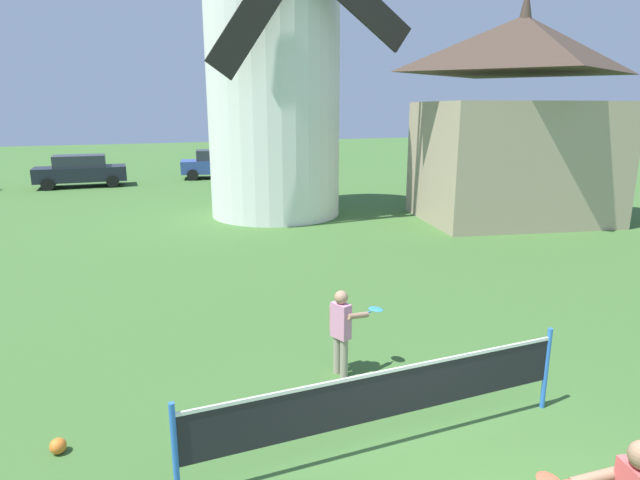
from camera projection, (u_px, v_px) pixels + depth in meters
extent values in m
cylinder|color=white|center=(274.00, 86.00, 18.31)|extent=(4.59, 4.59, 9.06)
cylinder|color=blue|center=(175.00, 454.00, 5.04)|extent=(0.06, 0.06, 1.10)
cylinder|color=blue|center=(546.00, 369.00, 6.70)|extent=(0.06, 0.06, 1.10)
cube|color=black|center=(387.00, 395.00, 5.84)|extent=(4.56, 0.01, 0.55)
cube|color=white|center=(388.00, 371.00, 5.77)|extent=(4.56, 0.02, 0.04)
cylinder|color=#89664C|center=(598.00, 477.00, 4.03)|extent=(0.45, 0.20, 0.17)
cylinder|color=#D84C33|center=(577.00, 479.00, 4.01)|extent=(0.22, 0.08, 0.04)
cylinder|color=#9E937F|center=(337.00, 354.00, 7.67)|extent=(0.12, 0.12, 0.58)
cylinder|color=#9E937F|center=(344.00, 358.00, 7.57)|extent=(0.12, 0.12, 0.58)
cube|color=pink|center=(341.00, 321.00, 7.49)|extent=(0.24, 0.32, 0.52)
sphere|color=tan|center=(341.00, 297.00, 7.40)|extent=(0.19, 0.19, 0.19)
cylinder|color=tan|center=(332.00, 318.00, 7.62)|extent=(0.08, 0.08, 0.39)
cylinder|color=tan|center=(358.00, 316.00, 7.46)|extent=(0.40, 0.21, 0.15)
cylinder|color=#338CCC|center=(365.00, 313.00, 7.56)|extent=(0.22, 0.10, 0.04)
ellipsoid|color=#338CCC|center=(376.00, 309.00, 7.70)|extent=(0.25, 0.29, 0.03)
sphere|color=orange|center=(58.00, 446.00, 5.91)|extent=(0.18, 0.18, 0.18)
cube|color=#1E232D|center=(81.00, 174.00, 26.06)|extent=(4.24, 1.77, 0.70)
cube|color=#2D333D|center=(80.00, 161.00, 25.91)|extent=(2.39, 1.53, 0.56)
cylinder|color=black|center=(113.00, 177.00, 27.42)|extent=(0.60, 0.19, 0.60)
cylinder|color=black|center=(113.00, 181.00, 25.88)|extent=(0.60, 0.19, 0.60)
cylinder|color=black|center=(51.00, 180.00, 26.42)|extent=(0.60, 0.19, 0.60)
cylinder|color=black|center=(48.00, 184.00, 24.88)|extent=(0.60, 0.19, 0.60)
cube|color=#334C99|center=(217.00, 166.00, 29.38)|extent=(4.10, 2.36, 0.70)
cube|color=#2D333D|center=(216.00, 155.00, 29.23)|extent=(2.39, 1.86, 0.56)
cylinder|color=black|center=(240.00, 170.00, 30.53)|extent=(0.62, 0.28, 0.60)
cylinder|color=black|center=(242.00, 174.00, 28.91)|extent=(0.62, 0.28, 0.60)
cylinder|color=black|center=(194.00, 171.00, 30.02)|extent=(0.62, 0.28, 0.60)
cylinder|color=black|center=(193.00, 175.00, 28.40)|extent=(0.62, 0.28, 0.60)
cube|color=tan|center=(513.00, 162.00, 18.02)|extent=(6.80, 5.57, 4.00)
pyramid|color=#423328|center=(523.00, 44.00, 17.10)|extent=(7.14, 5.85, 1.80)
cone|color=#423328|center=(526.00, 15.00, 16.88)|extent=(0.70, 0.70, 1.80)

